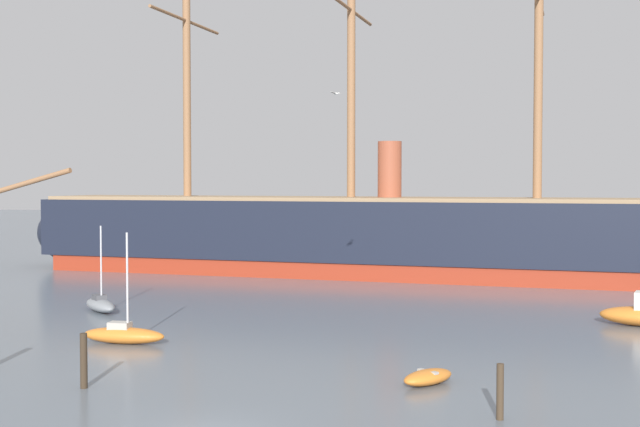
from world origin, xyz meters
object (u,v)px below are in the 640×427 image
Objects in this scene: dinghy_far_left at (151,258)px; seagull_in_flight at (336,93)px; mooring_piling_midwater at (84,361)px; dinghy_foreground_right at (428,377)px; mooring_piling_right_pair at (500,392)px; sailboat_mid_left at (100,304)px; tall_ship at (351,234)px; dinghy_distant_centre at (410,257)px; sailboat_foreground_left at (124,334)px.

seagull_in_flight reaches higher than dinghy_far_left.
mooring_piling_midwater is at bearing -115.08° from seagull_in_flight.
dinghy_far_left is at bearing 124.29° from dinghy_foreground_right.
mooring_piling_right_pair is at bearing -55.90° from dinghy_far_left.
seagull_in_flight is (26.92, -36.09, 13.28)m from dinghy_far_left.
dinghy_foreground_right is 27.26m from sailboat_mid_left.
tall_ship is 12.67× the size of sailboat_mid_left.
tall_ship is 27.43m from sailboat_mid_left.
sailboat_mid_left is 2.07× the size of dinghy_far_left.
dinghy_far_left is at bearing 110.37° from mooring_piling_midwater.
sailboat_mid_left reaches higher than dinghy_far_left.
seagull_in_flight is at bearing 118.07° from mooring_piling_right_pair.
seagull_in_flight is (-0.08, -43.13, 13.31)m from dinghy_distant_centre.
sailboat_foreground_left is 2.06× the size of dinghy_foreground_right.
seagull_in_flight is (7.54, 16.11, 12.45)m from mooring_piling_midwater.
mooring_piling_right_pair is at bearing -81.40° from dinghy_distant_centre.
dinghy_foreground_right is 58.96m from dinghy_far_left.
tall_ship is 25.22m from dinghy_far_left.
dinghy_distant_centre is at bearing 89.89° from seagull_in_flight.
sailboat_mid_left is at bearing 170.38° from seagull_in_flight.
tall_ship reaches higher than seagull_in_flight.
sailboat_foreground_left is at bearing -145.34° from seagull_in_flight.
dinghy_foreground_right is 2.73× the size of seagull_in_flight.
mooring_piling_right_pair is 0.88× the size of mooring_piling_midwater.
tall_ship reaches higher than dinghy_distant_centre.
mooring_piling_right_pair is at bearing -57.88° from dinghy_foreground_right.
mooring_piling_right_pair is at bearing -28.16° from sailboat_foreground_left.
seagull_in_flight is (-6.29, 12.62, 13.27)m from dinghy_foreground_right.
dinghy_far_left is (-10.71, 33.34, -0.16)m from sailboat_mid_left.
tall_ship is 17.00m from dinghy_distant_centre.
dinghy_foreground_right is 5.53m from mooring_piling_right_pair.
mooring_piling_right_pair is at bearing -73.73° from tall_ship.
mooring_piling_right_pair is (36.13, -53.36, 0.70)m from dinghy_far_left.
tall_ship is 31.26× the size of mooring_piling_midwater.
sailboat_mid_left reaches higher than mooring_piling_midwater.
dinghy_far_left is at bearing 126.72° from seagull_in_flight.
dinghy_distant_centre is at bearing 96.36° from dinghy_foreground_right.
sailboat_foreground_left is at bearing -100.66° from tall_ship.
sailboat_foreground_left is 2.15× the size of dinghy_far_left.
sailboat_mid_left reaches higher than dinghy_distant_centre.
mooring_piling_midwater is (-16.75, 1.16, 0.13)m from mooring_piling_right_pair.
seagull_in_flight is at bearing -82.21° from tall_ship.
dinghy_distant_centre is (27.00, 7.04, -0.03)m from dinghy_far_left.
tall_ship is 26.20× the size of dinghy_far_left.
dinghy_distant_centre is at bearing 14.62° from dinghy_far_left.
tall_ship is 68.58× the size of seagull_in_flight.
dinghy_far_left is 1.19× the size of mooring_piling_midwater.
dinghy_far_left is 27.91m from dinghy_distant_centre.
mooring_piling_midwater reaches higher than dinghy_foreground_right.
mooring_piling_right_pair is (2.92, -4.65, 0.69)m from dinghy_foreground_right.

